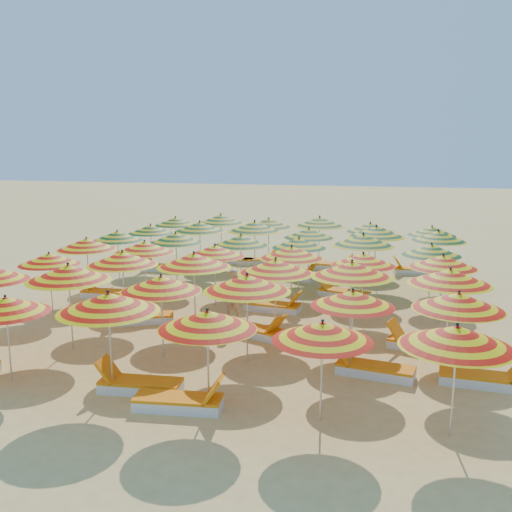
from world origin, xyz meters
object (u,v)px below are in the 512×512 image
object	(u,v)px
lounger_9	(274,306)
lounger_13	(234,260)
umbrella_12	(49,259)
lounger_2	(181,402)
umbrella_8	(161,284)
lounger_5	(142,318)
umbrella_1	(6,305)
umbrella_29	(432,250)
lounger_6	(256,331)
lounger_11	(162,267)
umbrella_37	(221,219)
lounger_10	(343,293)
umbrella_16	(352,269)
umbrella_27	(299,243)
umbrella_17	(450,277)
umbrella_20	(215,251)
lounger_12	(294,276)
umbrella_22	(363,259)
umbrella_26	(241,240)
lounger_8	(106,293)
umbrella_41	(432,231)
umbrella_7	(68,273)
umbrella_14	(194,260)
umbrella_40	(370,228)
umbrella_2	(108,302)
umbrella_23	(443,262)
beachgoer_a	(234,295)
lounger_15	(333,266)
umbrella_13	(122,258)
umbrella_25	(176,238)
lounger_3	(373,369)
umbrella_4	(322,331)
umbrella_15	(276,266)
umbrella_19	(145,247)
lounger_14	(258,261)
umbrella_34	(376,232)
umbrella_3	(207,320)
umbrella_39	(320,222)
umbrella_21	(292,252)
umbrella_28	(363,240)
umbrella_36	(176,221)
umbrella_9	(247,283)
lounger_1	(139,385)
lounger_16	(414,270)
umbrella_32	(255,226)
umbrella_10	(353,298)
umbrella_31	(200,227)
umbrella_5	(457,337)
umbrella_30	(151,229)

from	to	relation	value
lounger_9	lounger_13	world-z (taller)	same
umbrella_12	lounger_2	bearing A→B (deg)	-39.10
umbrella_8	lounger_5	bearing A→B (deg)	125.87
umbrella_1	umbrella_29	xyz separation A→B (m)	(8.96, 8.85, 0.06)
lounger_6	lounger_11	distance (m)	9.09
umbrella_37	lounger_10	size ratio (longest dim) A/B	1.39
umbrella_16	umbrella_27	size ratio (longest dim) A/B	0.90
umbrella_17	umbrella_20	distance (m)	7.31
umbrella_20	umbrella_12	bearing A→B (deg)	-155.49
umbrella_37	lounger_12	distance (m)	4.64
umbrella_22	umbrella_26	size ratio (longest dim) A/B	1.14
lounger_6	lounger_8	distance (m)	6.45
umbrella_16	umbrella_41	size ratio (longest dim) A/B	0.91
umbrella_1	umbrella_7	bearing A→B (deg)	86.43
umbrella_14	umbrella_40	xyz separation A→B (m)	(4.24, 8.71, -0.10)
umbrella_2	umbrella_22	size ratio (longest dim) A/B	0.93
umbrella_7	umbrella_17	world-z (taller)	umbrella_7
umbrella_23	beachgoer_a	xyz separation A→B (m)	(-5.80, -1.41, -1.02)
umbrella_14	lounger_15	size ratio (longest dim) A/B	1.46
umbrella_13	umbrella_25	size ratio (longest dim) A/B	1.02
lounger_12	lounger_3	bearing A→B (deg)	-52.31
umbrella_4	umbrella_15	distance (m)	4.90
umbrella_22	lounger_11	world-z (taller)	umbrella_22
umbrella_8	umbrella_37	world-z (taller)	umbrella_37
lounger_11	umbrella_25	bearing A→B (deg)	122.07
umbrella_8	lounger_8	size ratio (longest dim) A/B	1.42
umbrella_15	umbrella_19	distance (m)	5.34
lounger_14	umbrella_34	bearing A→B (deg)	-46.65
umbrella_3	umbrella_39	distance (m)	13.57
umbrella_21	umbrella_28	xyz separation A→B (m)	(1.98, 2.25, 0.11)
umbrella_26	umbrella_36	xyz separation A→B (m)	(-4.45, 4.82, -0.07)
umbrella_9	lounger_1	distance (m)	3.31
umbrella_23	lounger_16	world-z (taller)	umbrella_23
umbrella_4	umbrella_32	bearing A→B (deg)	110.67
umbrella_10	umbrella_32	world-z (taller)	umbrella_32
lounger_15	umbrella_31	bearing A→B (deg)	-160.59
umbrella_34	umbrella_12	bearing A→B (deg)	-145.95
umbrella_16	lounger_15	bearing A→B (deg)	99.92
umbrella_9	umbrella_12	distance (m)	7.25
umbrella_32	lounger_6	xyz separation A→B (m)	(1.88, -7.00, -1.83)
umbrella_7	lounger_2	xyz separation A→B (m)	(3.93, -2.49, -1.80)
umbrella_36	lounger_1	size ratio (longest dim) A/B	1.12
umbrella_5	lounger_3	distance (m)	3.29
lounger_10	umbrella_27	bearing A→B (deg)	8.29
lounger_8	lounger_15	size ratio (longest dim) A/B	0.99
umbrella_30	umbrella_41	size ratio (longest dim) A/B	0.94
umbrella_8	umbrella_27	world-z (taller)	umbrella_8
umbrella_31	lounger_12	world-z (taller)	umbrella_31
umbrella_15	umbrella_19	bearing A→B (deg)	155.11
umbrella_21	lounger_11	size ratio (longest dim) A/B	1.32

